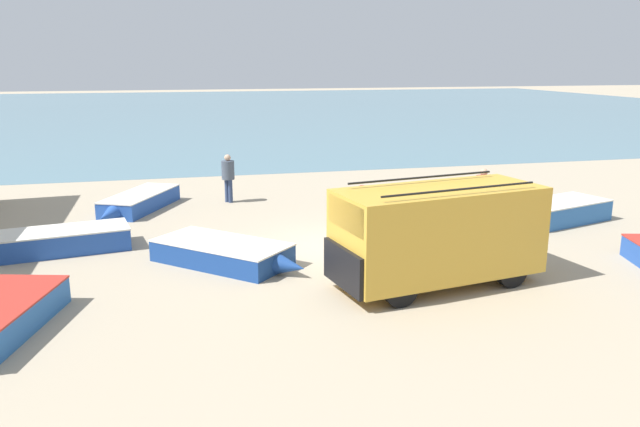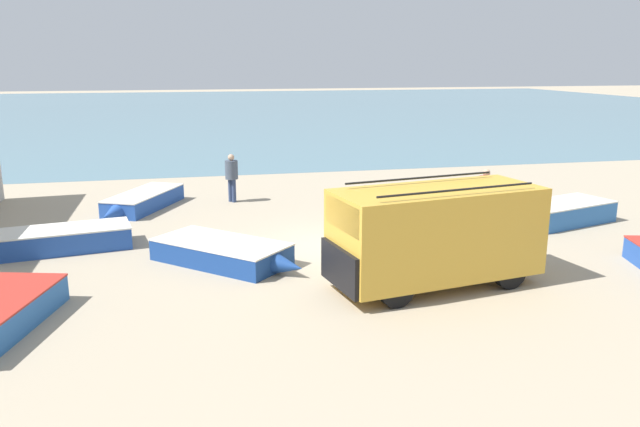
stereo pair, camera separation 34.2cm
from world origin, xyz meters
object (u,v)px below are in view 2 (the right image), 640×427
at_px(fishing_rowboat_6, 56,240).
at_px(fisherman_0, 485,192).
at_px(fishing_rowboat_0, 142,201).
at_px(fishing_rowboat_4, 565,212).
at_px(fisherman_1, 490,198).
at_px(fishing_rowboat_3, 225,252).
at_px(parked_van, 435,233).
at_px(fishing_rowboat_1, 402,200).
at_px(fisherman_2, 232,174).

bearing_deg(fishing_rowboat_6, fisherman_0, 169.94).
height_order(fishing_rowboat_0, fishing_rowboat_4, fishing_rowboat_4).
bearing_deg(fishing_rowboat_4, fisherman_1, 174.79).
height_order(fishing_rowboat_3, fisherman_1, fisherman_1).
bearing_deg(fishing_rowboat_3, fishing_rowboat_0, 153.50).
relative_size(fishing_rowboat_3, fisherman_0, 2.13).
distance_m(parked_van, fishing_rowboat_3, 5.46).
bearing_deg(fishing_rowboat_6, fishing_rowboat_4, 168.86).
height_order(fishing_rowboat_1, fisherman_0, fisherman_0).
distance_m(fishing_rowboat_3, fisherman_1, 8.19).
bearing_deg(fisherman_1, parked_van, -120.18).
bearing_deg(fishing_rowboat_3, fisherman_1, 52.58).
distance_m(fishing_rowboat_4, fishing_rowboat_6, 15.57).
bearing_deg(fishing_rowboat_1, fisherman_1, 152.23).
bearing_deg(fishing_rowboat_4, fishing_rowboat_1, 126.78).
relative_size(fishing_rowboat_1, fisherman_0, 2.26).
xyz_separation_m(fishing_rowboat_0, fishing_rowboat_6, (-2.04, -4.63, 0.02)).
bearing_deg(fisherman_1, fishing_rowboat_0, 163.04).
xyz_separation_m(parked_van, fisherman_1, (3.41, 3.95, -0.19)).
relative_size(fishing_rowboat_0, fisherman_1, 2.42).
bearing_deg(fishing_rowboat_4, fishing_rowboat_6, 162.32).
bearing_deg(fishing_rowboat_1, fishing_rowboat_0, 32.78).
bearing_deg(fisherman_1, fisherman_0, 81.14).
relative_size(fishing_rowboat_4, fisherman_1, 2.36).
relative_size(fishing_rowboat_3, fisherman_1, 2.14).
relative_size(fisherman_1, fisherman_2, 1.01).
height_order(fishing_rowboat_1, fishing_rowboat_6, fishing_rowboat_6).
xyz_separation_m(parked_van, fishing_rowboat_3, (-4.65, 2.68, -0.98)).
bearing_deg(fishing_rowboat_4, fishing_rowboat_3, 172.78).
height_order(fishing_rowboat_3, fisherman_0, fisherman_0).
relative_size(fisherman_0, fisherman_1, 1.00).
xyz_separation_m(fishing_rowboat_6, fisherman_2, (5.25, 5.12, 0.76)).
distance_m(fishing_rowboat_4, fisherman_2, 11.63).
bearing_deg(fishing_rowboat_6, fishing_rowboat_3, 144.45).
height_order(fishing_rowboat_6, fisherman_0, fisherman_0).
distance_m(fishing_rowboat_1, fishing_rowboat_4, 5.47).
xyz_separation_m(fishing_rowboat_4, fisherman_1, (-3.04, -0.63, 0.73)).
bearing_deg(fishing_rowboat_1, fishing_rowboat_4, -173.59).
bearing_deg(fishing_rowboat_6, fisherman_1, 165.80).
height_order(parked_van, fisherman_2, parked_van).
bearing_deg(fisherman_0, fishing_rowboat_4, 102.81).
relative_size(fishing_rowboat_4, fisherman_2, 2.37).
distance_m(fishing_rowboat_6, fisherman_2, 7.38).
height_order(parked_van, fishing_rowboat_4, parked_van).
distance_m(parked_van, fisherman_2, 10.64).
bearing_deg(fishing_rowboat_0, fisherman_0, 93.29).
bearing_deg(fishing_rowboat_3, parked_van, 13.62).
relative_size(parked_van, fisherman_2, 2.88).
relative_size(fishing_rowboat_1, fisherman_2, 2.28).
distance_m(fishing_rowboat_4, fisherman_1, 3.19).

